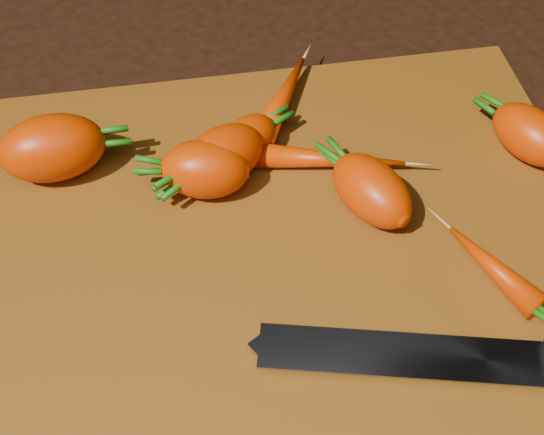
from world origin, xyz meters
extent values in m
cube|color=black|center=(0.00, 0.00, -0.01)|extent=(2.00, 2.00, 0.01)
cube|color=brown|center=(0.00, 0.00, 0.01)|extent=(0.50, 0.40, 0.01)
ellipsoid|color=#D43200|center=(-0.16, 0.10, 0.04)|extent=(0.09, 0.06, 0.05)
ellipsoid|color=#D43200|center=(-0.04, 0.06, 0.04)|extent=(0.08, 0.06, 0.05)
ellipsoid|color=#D43200|center=(0.08, 0.02, 0.03)|extent=(0.07, 0.09, 0.04)
ellipsoid|color=#D43200|center=(-0.03, 0.07, 0.04)|extent=(0.09, 0.08, 0.05)
ellipsoid|color=#D43200|center=(-0.01, 0.10, 0.03)|extent=(0.06, 0.06, 0.03)
ellipsoid|color=#D43200|center=(0.22, 0.06, 0.03)|extent=(0.07, 0.08, 0.04)
ellipsoid|color=#D43200|center=(0.03, 0.15, 0.02)|extent=(0.08, 0.11, 0.02)
ellipsoid|color=#D43200|center=(0.06, 0.07, 0.02)|extent=(0.12, 0.05, 0.02)
ellipsoid|color=#D43200|center=(0.15, -0.06, 0.02)|extent=(0.06, 0.09, 0.02)
cube|color=gray|center=(-0.03, -0.09, 0.02)|extent=(0.19, 0.08, 0.00)
cube|color=gray|center=(0.07, -0.11, 0.02)|extent=(0.02, 0.03, 0.01)
cube|color=black|center=(0.13, -0.13, 0.02)|extent=(0.11, 0.04, 0.02)
cylinder|color=#B2B2B7|center=(0.11, -0.12, 0.03)|extent=(0.01, 0.01, 0.00)
camera|label=1|loc=(-0.06, -0.34, 0.46)|focal=50.00mm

